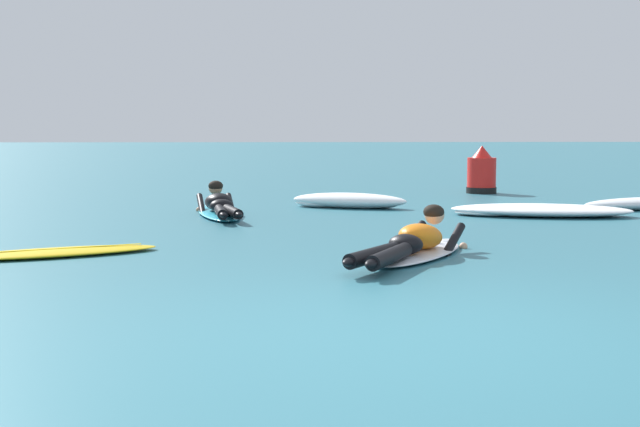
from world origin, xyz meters
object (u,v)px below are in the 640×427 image
Objects in this scene: surfer_near at (415,244)px; channel_marker_buoy at (482,175)px; drifting_surfboard at (51,253)px; surfer_far at (220,207)px.

channel_marker_buoy is at bearing 72.98° from surfer_near.
drifting_surfboard is 2.32× the size of channel_marker_buoy.
surfer_far is 4.14m from drifting_surfboard.
surfer_near is at bearing -62.34° from surfer_far.
surfer_far is (-2.21, 4.21, -0.01)m from surfer_near.
surfer_near is 8.89m from channel_marker_buoy.
drifting_surfboard is at bearing -110.08° from surfer_far.
surfer_near is 0.94× the size of surfer_far.
channel_marker_buoy is (6.23, 8.17, 0.33)m from drifting_surfboard.
surfer_far is at bearing 69.92° from drifting_surfboard.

